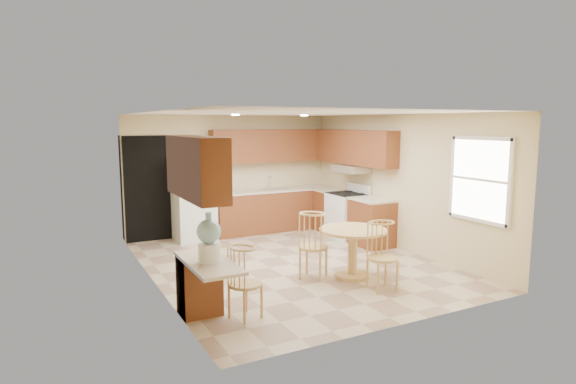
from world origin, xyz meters
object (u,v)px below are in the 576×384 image
refrigerator (194,198)px  stove (347,215)px  dining_table (353,246)px  chair_table_a (317,240)px  chair_desk (248,277)px  water_crock (209,240)px  chair_table_b (387,251)px

refrigerator → stove: bearing=-23.0°
dining_table → chair_table_a: size_ratio=1.02×
dining_table → chair_desk: bearing=-159.6°
dining_table → stove: bearing=57.2°
refrigerator → dining_table: bearing=-67.0°
dining_table → chair_table_a: (-0.55, 0.15, 0.12)m
dining_table → water_crock: 2.66m
water_crock → chair_table_b: bearing=-0.6°
dining_table → water_crock: water_crock is taller
chair_desk → chair_table_a: bearing=102.3°
refrigerator → chair_table_b: refrigerator is taller
stove → dining_table: 2.63m
stove → chair_table_b: bearing=-115.0°
stove → dining_table: bearing=-122.8°
stove → chair_table_a: (-1.97, -2.05, 0.14)m
stove → water_crock: (-3.92, -2.92, 0.56)m
dining_table → chair_desk: size_ratio=1.16×
chair_table_b → water_crock: size_ratio=1.66×
refrigerator → chair_desk: bearing=-98.2°
chair_table_b → chair_desk: bearing=8.7°
dining_table → chair_table_b: bearing=-86.1°
refrigerator → chair_table_a: refrigerator is taller
dining_table → chair_table_b: size_ratio=1.06×
refrigerator → chair_desk: 4.24m
refrigerator → dining_table: size_ratio=1.69×
chair_table_a → water_crock: 2.18m
chair_table_b → chair_desk: size_ratio=1.09×
water_crock → chair_table_a: bearing=24.0°
stove → water_crock: size_ratio=1.89×
dining_table → chair_table_b: 0.75m
chair_table_a → water_crock: water_crock is taller
dining_table → chair_table_b: chair_table_b is taller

